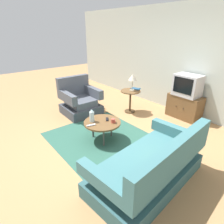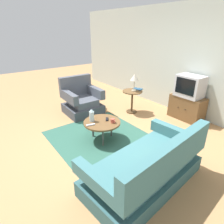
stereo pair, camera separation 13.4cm
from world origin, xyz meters
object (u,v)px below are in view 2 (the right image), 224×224
at_px(vase, 92,115).
at_px(couch, 147,168).
at_px(armchair, 82,101).
at_px(tv_remote_dark, 107,119).
at_px(book, 138,89).
at_px(coffee_table, 102,123).
at_px(side_table, 132,97).
at_px(table_lamp, 134,78).
at_px(tv_remote_silver, 91,125).
at_px(tv_stand, 187,107).
at_px(television, 190,86).
at_px(mug, 113,121).

bearing_deg(vase, couch, -1.35).
height_order(armchair, vase, armchair).
relative_size(tv_remote_dark, book, 0.52).
height_order(coffee_table, book, book).
bearing_deg(side_table, vase, -71.24).
distance_m(armchair, couch, 2.95).
bearing_deg(couch, table_lamp, 45.74).
bearing_deg(coffee_table, table_lamp, 114.21).
bearing_deg(tv_remote_silver, couch, -71.74).
relative_size(couch, tv_remote_dark, 12.94).
height_order(coffee_table, tv_stand, tv_stand).
height_order(armchair, couch, armchair).
bearing_deg(armchair, table_lamp, 144.81).
relative_size(tv_stand, tv_remote_dark, 5.63).
bearing_deg(couch, tv_remote_silver, 87.45).
bearing_deg(side_table, book, 94.37).
xyz_separation_m(couch, television, (-0.97, 2.43, 0.57)).
height_order(vase, mug, vase).
distance_m(table_lamp, tv_remote_silver, 1.92).
bearing_deg(television, armchair, -135.34).
height_order(vase, tv_remote_silver, vase).
relative_size(side_table, tv_remote_silver, 3.41).
distance_m(tv_stand, tv_remote_dark, 2.18).
bearing_deg(tv_stand, side_table, -143.49).
xyz_separation_m(couch, table_lamp, (-2.07, 1.65, 0.66)).
bearing_deg(vase, tv_remote_dark, 65.33).
relative_size(side_table, tv_remote_dark, 4.17).
height_order(couch, mug, couch).
relative_size(mug, book, 0.45).
bearing_deg(coffee_table, side_table, 115.33).
bearing_deg(coffee_table, tv_remote_silver, -90.05).
relative_size(armchair, television, 1.56).
xyz_separation_m(television, mug, (-0.27, -2.10, -0.40)).
relative_size(armchair, tv_remote_dark, 6.55).
bearing_deg(vase, mug, 43.69).
distance_m(coffee_table, side_table, 1.59).
bearing_deg(book, tv_remote_dark, -87.56).
height_order(mug, tv_remote_silver, mug).
relative_size(couch, book, 6.74).
height_order(tv_stand, tv_remote_dark, tv_stand).
height_order(side_table, tv_stand, side_table).
distance_m(couch, side_table, 2.65).
xyz_separation_m(side_table, tv_remote_dark, (0.67, -1.30, -0.02)).
height_order(tv_stand, television, television).
bearing_deg(tv_stand, tv_remote_silver, -99.90).
distance_m(table_lamp, book, 0.38).
height_order(tv_remote_dark, tv_remote_silver, same).
xyz_separation_m(coffee_table, tv_remote_dark, (-0.01, 0.13, 0.04)).
relative_size(television, vase, 2.31).
distance_m(tv_stand, table_lamp, 1.51).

